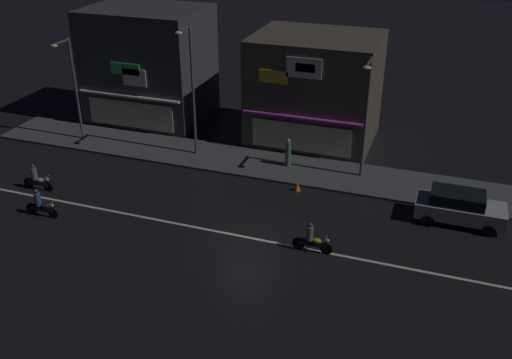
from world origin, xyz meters
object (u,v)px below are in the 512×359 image
Objects in this scene: traffic_cone at (297,186)px; streetlamp_east at (366,110)px; streetlamp_west at (72,81)px; parked_car_near_kerb at (459,207)px; motorcycle_lead at (312,240)px; streetlamp_mid at (191,82)px; motorcycle_opposite_lane at (40,205)px; pedestrian_on_sidewalk at (288,153)px; motorcycle_trailing_far at (37,179)px.

streetlamp_east is at bearing 39.99° from traffic_cone.
streetlamp_west is 1.54× the size of parked_car_near_kerb.
motorcycle_lead is at bearing -22.68° from streetlamp_west.
streetlamp_mid reaches higher than motorcycle_lead.
motorcycle_lead is (9.41, -7.66, -4.13)m from streetlamp_mid.
streetlamp_east is at bearing -145.25° from motorcycle_opposite_lane.
streetlamp_mid is (8.06, 0.36, 0.67)m from streetlamp_west.
streetlamp_west reaches higher than motorcycle_opposite_lane.
motorcycle_opposite_lane is at bearing -162.29° from parked_car_near_kerb.
motorcycle_trailing_far is at bearing -146.67° from pedestrian_on_sidewalk.
pedestrian_on_sidewalk is 8.76m from motorcycle_lead.
streetlamp_mid is 10.23m from motorcycle_trailing_far.
traffic_cone is at bearing -6.95° from streetlamp_west.
streetlamp_east is 3.64× the size of motorcycle_opposite_lane.
motorcycle_lead is at bearing -172.05° from motorcycle_opposite_lane.
motorcycle_opposite_lane is 3.06m from motorcycle_trailing_far.
streetlamp_mid is 4.18× the size of motorcycle_lead.
streetlamp_west is 7.54m from motorcycle_trailing_far.
streetlamp_east is 17.74m from motorcycle_opposite_lane.
pedestrian_on_sidewalk is at bearing 116.80° from traffic_cone.
motorcycle_opposite_lane is at bearing -42.10° from motorcycle_trailing_far.
parked_car_near_kerb is at bearing -9.92° from streetlamp_mid.
motorcycle_opposite_lane is 13.48m from traffic_cone.
motorcycle_lead is at bearing 3.28° from motorcycle_trailing_far.
streetlamp_east reaches higher than pedestrian_on_sidewalk.
parked_car_near_kerb is 7.97m from motorcycle_lead.
pedestrian_on_sidewalk is at bearing -69.23° from motorcycle_lead.
pedestrian_on_sidewalk is at bearing 162.34° from parked_car_near_kerb.
motorcycle_opposite_lane is at bearing -147.07° from streetlamp_east.
motorcycle_opposite_lane is (-10.26, -9.50, -0.31)m from pedestrian_on_sidewalk.
streetlamp_west is 3.85× the size of pedestrian_on_sidewalk.
pedestrian_on_sidewalk is at bearing -135.37° from motorcycle_opposite_lane.
pedestrian_on_sidewalk is at bearing 179.22° from streetlamp_east.
pedestrian_on_sidewalk reaches higher than motorcycle_opposite_lane.
pedestrian_on_sidewalk reaches higher than motorcycle_lead.
streetlamp_west is 12.07× the size of traffic_cone.
pedestrian_on_sidewalk is 0.40× the size of parked_car_near_kerb.
streetlamp_west is at bearing 110.72° from motorcycle_trailing_far.
streetlamp_mid is 4.18× the size of motorcycle_trailing_far.
streetlamp_mid is at bearing -173.54° from pedestrian_on_sidewalk.
parked_car_near_kerb is (9.76, -3.11, -0.08)m from pedestrian_on_sidewalk.
traffic_cone is (1.31, -2.59, -0.67)m from pedestrian_on_sidewalk.
streetlamp_east reaches higher than motorcycle_opposite_lane.
streetlamp_mid is 16.38m from parked_car_near_kerb.
streetlamp_east reaches higher than traffic_cone.
motorcycle_lead is at bearing -39.14° from streetlamp_mid.
motorcycle_lead is at bearing -95.92° from streetlamp_east.
motorcycle_trailing_far is (-16.62, -7.16, -3.60)m from streetlamp_east.
motorcycle_lead is 13.83m from motorcycle_opposite_lane.
streetlamp_west is at bearing -65.23° from motorcycle_opposite_lane.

